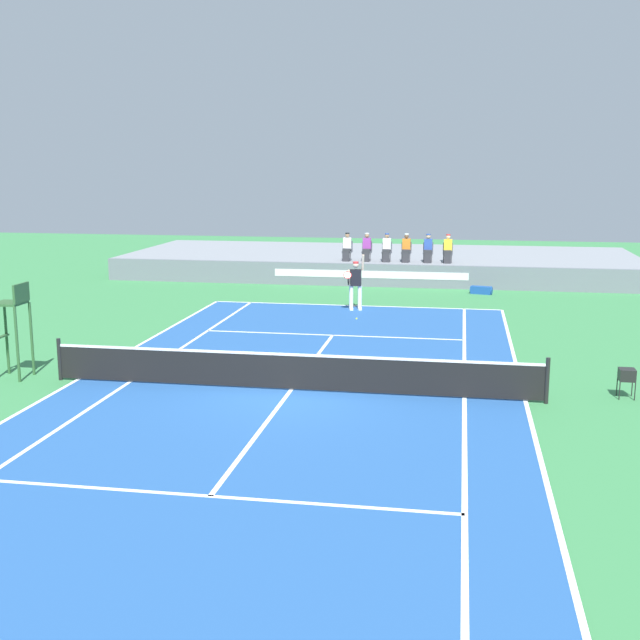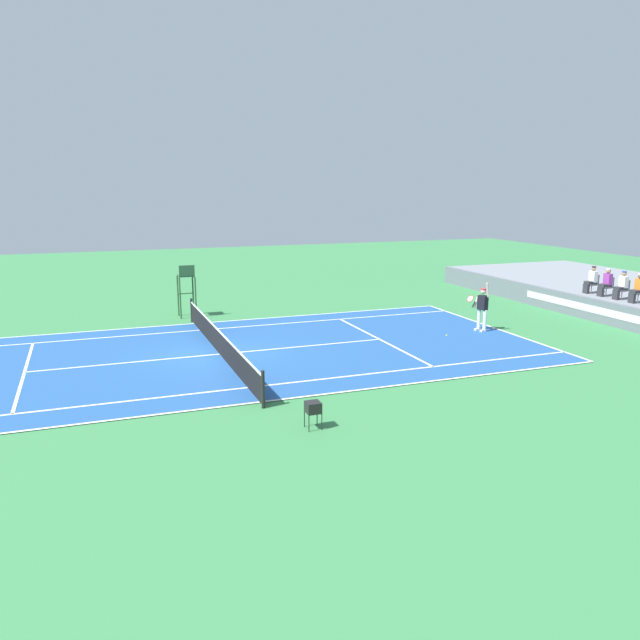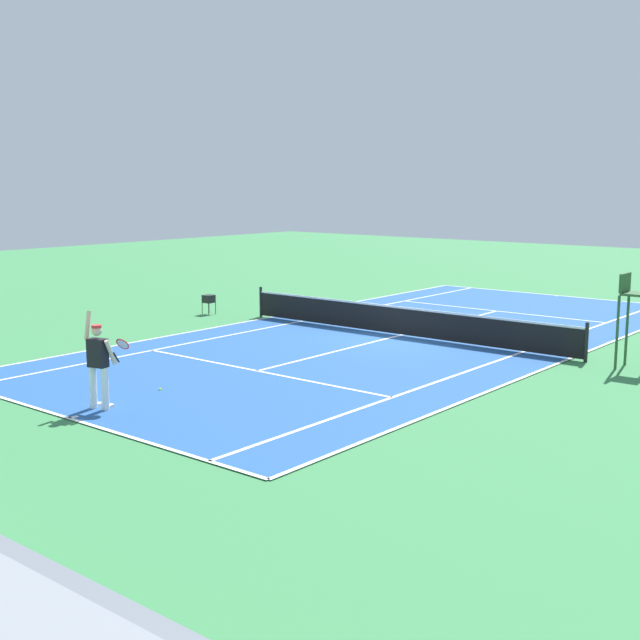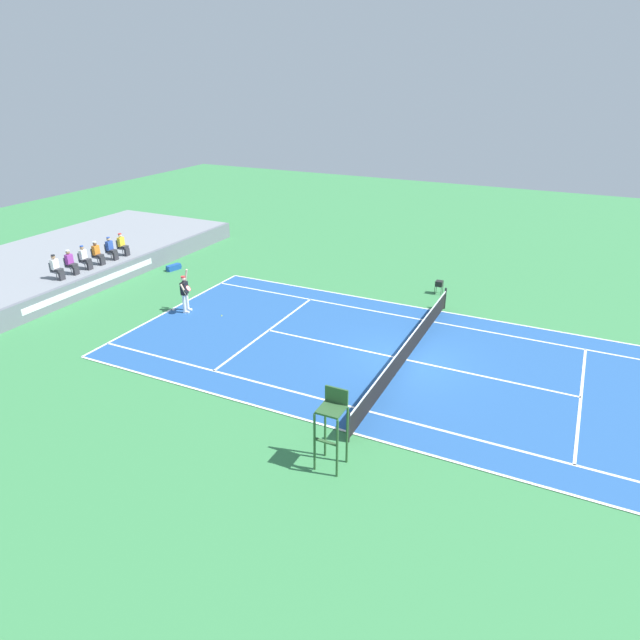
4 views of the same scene
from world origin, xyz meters
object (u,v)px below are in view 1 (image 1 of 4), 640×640
Objects in this scene: spectator_seated_0 at (347,247)px; spectator_seated_2 at (387,248)px; spectator_seated_4 at (428,249)px; spectator_seated_5 at (448,249)px; equipment_bag at (481,290)px; ball_hopper at (627,374)px; spectator_seated_1 at (367,248)px; tennis_player at (355,284)px; tennis_ball at (356,319)px; umpire_chair at (13,318)px; spectator_seated_3 at (406,248)px.

spectator_seated_0 and spectator_seated_2 have the same top height.
spectator_seated_5 is (0.87, 0.00, 0.00)m from spectator_seated_4.
equipment_bag is 15.24m from ball_hopper.
spectator_seated_1 and spectator_seated_4 have the same top height.
spectator_seated_0 and spectator_seated_5 have the same top height.
tennis_player is 12.83m from ball_hopper.
tennis_player is at bearing 98.78° from tennis_ball.
spectator_seated_2 is at bearing 66.63° from umpire_chair.
spectator_seated_4 is 1.33× the size of equipment_bag.
tennis_ball is (-2.94, -8.75, -1.58)m from spectator_seated_5.
equipment_bag is at bearing -44.02° from spectator_seated_4.
spectator_seated_3 is at bearing 0.00° from spectator_seated_1.
umpire_chair is at bearing -108.37° from spectator_seated_0.
spectator_seated_3 is 0.61× the size of tennis_player.
tennis_ball is at bearing -81.22° from tennis_player.
tennis_ball is (-0.22, -8.75, -1.58)m from spectator_seated_2.
spectator_seated_3 is at bearing 0.00° from spectator_seated_2.
spectator_seated_1 is 1.00× the size of spectator_seated_5.
spectator_seated_0 is 1.00× the size of spectator_seated_4.
tennis_ball is at bearing -85.56° from spectator_seated_1.
spectator_seated_1 is at bearing 180.00° from spectator_seated_4.
spectator_seated_0 is at bearing 117.59° from ball_hopper.
spectator_seated_3 is at bearing 64.31° from umpire_chair.
spectator_seated_1 is at bearing 180.00° from spectator_seated_5.
spectator_seated_0 is at bearing 100.57° from tennis_player.
spectator_seated_4 is 0.61× the size of tennis_player.
tennis_ball is at bearing -79.80° from spectator_seated_0.
tennis_ball is (1.58, -8.75, -1.58)m from spectator_seated_0.
spectator_seated_3 is (2.68, 0.00, 0.00)m from spectator_seated_0.
equipment_bag is (4.19, -2.26, -1.46)m from spectator_seated_2.
equipment_bag is (3.31, -2.26, -1.46)m from spectator_seated_3.
spectator_seated_2 is at bearing 0.00° from spectator_seated_0.
spectator_seated_2 is 0.88m from spectator_seated_3.
tennis_player is 30.63× the size of tennis_ball.
spectator_seated_3 and spectator_seated_5 have the same top height.
spectator_seated_5 is at bearing 71.41° from tennis_ball.
spectator_seated_1 is at bearing 94.44° from tennis_ball.
umpire_chair is (-10.48, -17.97, -0.06)m from spectator_seated_5.
spectator_seated_2 is at bearing 180.00° from spectator_seated_3.
spectator_seated_3 is 8.96m from tennis_ball.
ball_hopper is at bearing -62.41° from spectator_seated_0.
umpire_chair is at bearing -123.33° from tennis_player.
spectator_seated_4 is 0.52× the size of umpire_chair.
umpire_chair is at bearing -120.26° from spectator_seated_5.
spectator_seated_1 is 0.52× the size of umpire_chair.
tennis_ball is at bearing 131.28° from ball_hopper.
tennis_ball is (-2.07, -8.75, -1.58)m from spectator_seated_4.
spectator_seated_0 is at bearing 71.63° from umpire_chair.
equipment_bag is (4.69, 4.67, -0.83)m from tennis_player.
tennis_player is at bearing -135.14° from equipment_bag.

